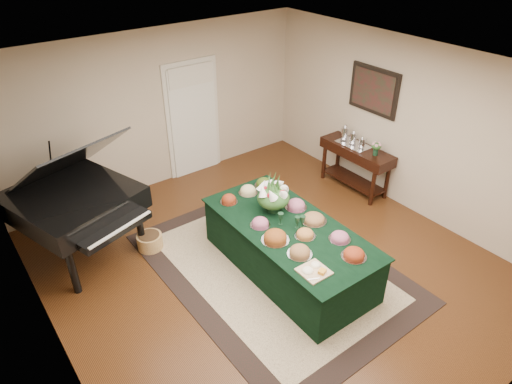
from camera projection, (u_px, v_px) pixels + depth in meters
ground at (269, 265)px, 6.39m from camera, size 6.00×6.00×0.00m
area_rug at (272, 267)px, 6.34m from camera, size 2.67×3.74×0.01m
kitchen_doorway at (193, 120)px, 8.17m from camera, size 1.05×0.07×2.10m
buffet_table at (288, 248)px, 6.12m from camera, size 1.22×2.52×0.73m
food_platters at (287, 217)px, 6.03m from camera, size 1.02×2.23×0.12m
cutting_board at (313, 269)px, 5.18m from camera, size 0.33×0.33×0.10m
green_goblets at (293, 221)px, 5.88m from camera, size 0.26×0.30×0.18m
floral_centerpiece at (273, 194)px, 6.10m from camera, size 0.46×0.46×0.46m
grand_piano at (74, 200)px, 6.17m from camera, size 1.83×2.04×1.77m
wicker_basket at (150, 242)px, 6.65m from camera, size 0.37×0.37×0.23m
mahogany_sideboard at (356, 156)px, 7.84m from camera, size 0.45×1.35×0.80m
tea_service at (353, 138)px, 7.77m from camera, size 0.34×0.58×0.30m
pink_bouquet at (376, 147)px, 7.40m from camera, size 0.18×0.18×0.23m
wall_painting at (374, 90)px, 7.36m from camera, size 0.05×0.95×0.75m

